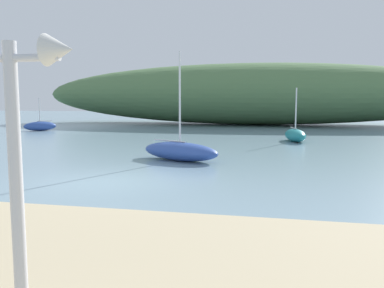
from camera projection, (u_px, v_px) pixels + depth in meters
The scene contains 5 objects.
ground_plane at pixel (110, 181), 12.33m from camera, with size 120.00×120.00×0.00m, color #7A99A8.
distant_hill at pixel (251, 94), 38.51m from camera, with size 41.61×10.20×5.82m, color #517547.
sailboat_centre_water at pixel (295, 135), 23.48m from camera, with size 1.58×2.83×3.12m.
sailboat_near_shore at pixel (40, 126), 31.20m from camera, with size 2.35×2.25×2.53m.
sailboat_far_left at pixel (180, 151), 16.42m from camera, with size 3.80×2.61×4.39m.
Camera 1 is at (4.94, -11.34, 2.55)m, focal length 37.68 mm.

